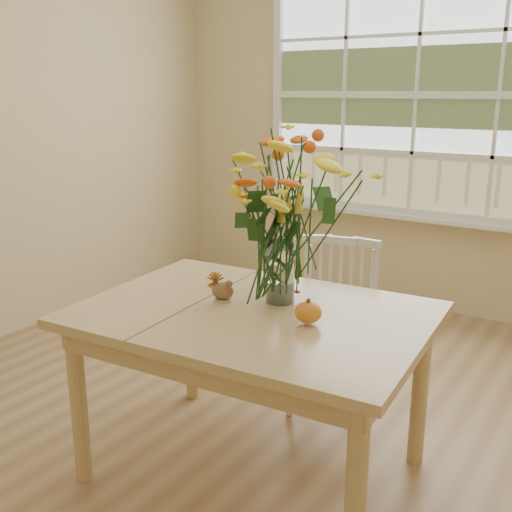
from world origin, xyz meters
The scene contains 9 objects.
floor centered at (0.00, 0.00, -0.01)m, with size 4.00×4.50×0.01m, color #956C48.
wall_back centered at (0.00, 2.25, 1.35)m, with size 4.00×0.02×2.70m, color beige.
window centered at (0.00, 2.21, 1.53)m, with size 2.42×0.12×1.74m.
dining_table centered at (0.20, -0.13, 0.64)m, with size 1.44×1.08×0.73m.
windsor_chair centered at (0.22, 0.60, 0.48)m, with size 0.47×0.46×0.85m.
flower_vase centered at (0.24, 0.02, 1.13)m, with size 0.56×0.56×0.67m.
pumpkin centered at (0.45, -0.14, 0.77)m, with size 0.10×0.10×0.08m, color orange.
turkey_figurine centered at (0.04, -0.12, 0.78)m, with size 0.11×0.10×0.11m.
dark_gourd centered at (0.20, 0.07, 0.77)m, with size 0.13×0.10×0.07m.
Camera 1 is at (1.46, -2.00, 1.58)m, focal length 42.00 mm.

